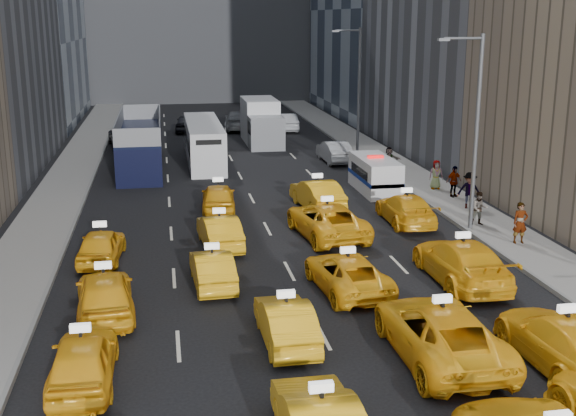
# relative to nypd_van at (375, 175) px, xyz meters

# --- Properties ---
(ground) EXTENTS (160.00, 160.00, 0.00)m
(ground) POSITION_rel_nypd_van_xyz_m (-7.17, -20.44, -0.95)
(ground) COLOR black
(ground) RESTS_ON ground
(sidewalk_west) EXTENTS (3.00, 90.00, 0.15)m
(sidewalk_west) POSITION_rel_nypd_van_xyz_m (-17.67, 4.56, -0.87)
(sidewalk_west) COLOR gray
(sidewalk_west) RESTS_ON ground
(sidewalk_east) EXTENTS (3.00, 90.00, 0.15)m
(sidewalk_east) POSITION_rel_nypd_van_xyz_m (3.33, 4.56, -0.87)
(sidewalk_east) COLOR gray
(sidewalk_east) RESTS_ON ground
(curb_west) EXTENTS (0.15, 90.00, 0.18)m
(curb_west) POSITION_rel_nypd_van_xyz_m (-16.22, 4.56, -0.86)
(curb_west) COLOR slate
(curb_west) RESTS_ON ground
(curb_east) EXTENTS (0.15, 90.00, 0.18)m
(curb_east) POSITION_rel_nypd_van_xyz_m (1.88, 4.56, -0.86)
(curb_east) COLOR slate
(curb_east) RESTS_ON ground
(streetlight_near) EXTENTS (2.15, 0.22, 9.00)m
(streetlight_near) POSITION_rel_nypd_van_xyz_m (2.01, -8.44, 3.97)
(streetlight_near) COLOR #595B60
(streetlight_near) RESTS_ON ground
(streetlight_far) EXTENTS (2.15, 0.22, 9.00)m
(streetlight_far) POSITION_rel_nypd_van_xyz_m (2.01, 11.56, 3.97)
(streetlight_far) COLOR #595B60
(streetlight_far) RESTS_ON ground
(taxi_4) EXTENTS (1.73, 4.26, 1.45)m
(taxi_4) POSITION_rel_nypd_van_xyz_m (-14.25, -20.41, -0.22)
(taxi_4) COLOR #FEB215
(taxi_4) RESTS_ON ground
(taxi_5) EXTENTS (1.51, 4.17, 1.37)m
(taxi_5) POSITION_rel_nypd_van_xyz_m (-8.39, -18.75, -0.26)
(taxi_5) COLOR #FEB215
(taxi_5) RESTS_ON ground
(taxi_6) EXTENTS (2.72, 5.87, 1.63)m
(taxi_6) POSITION_rel_nypd_van_xyz_m (-4.13, -20.54, -0.13)
(taxi_6) COLOR #FEB215
(taxi_6) RESTS_ON ground
(taxi_7) EXTENTS (2.27, 5.37, 1.55)m
(taxi_7) POSITION_rel_nypd_van_xyz_m (-0.86, -21.65, -0.17)
(taxi_7) COLOR #FEB215
(taxi_7) RESTS_ON ground
(taxi_8) EXTENTS (2.24, 4.73, 1.56)m
(taxi_8) POSITION_rel_nypd_van_xyz_m (-13.98, -15.69, -0.17)
(taxi_8) COLOR #FEB215
(taxi_8) RESTS_ON ground
(taxi_9) EXTENTS (1.60, 4.08, 1.32)m
(taxi_9) POSITION_rel_nypd_van_xyz_m (-10.26, -13.49, -0.28)
(taxi_9) COLOR #FEB215
(taxi_9) RESTS_ON ground
(taxi_10) EXTENTS (2.65, 5.01, 1.34)m
(taxi_10) POSITION_rel_nypd_van_xyz_m (-5.45, -14.85, -0.28)
(taxi_10) COLOR #FEB215
(taxi_10) RESTS_ON ground
(taxi_11) EXTENTS (2.29, 5.63, 1.63)m
(taxi_11) POSITION_rel_nypd_van_xyz_m (-1.01, -14.73, -0.13)
(taxi_11) COLOR #FEB215
(taxi_11) RESTS_ON ground
(taxi_12) EXTENTS (1.95, 4.15, 1.37)m
(taxi_12) POSITION_rel_nypd_van_xyz_m (-14.53, -9.96, -0.26)
(taxi_12) COLOR #FEB215
(taxi_12) RESTS_ON ground
(taxi_13) EXTENTS (1.84, 4.40, 1.41)m
(taxi_13) POSITION_rel_nypd_van_xyz_m (-9.61, -8.84, -0.24)
(taxi_13) COLOR #FEB215
(taxi_13) RESTS_ON ground
(taxi_14) EXTENTS (3.23, 5.86, 1.56)m
(taxi_14) POSITION_rel_nypd_van_xyz_m (-4.68, -8.13, -0.17)
(taxi_14) COLOR #FEB215
(taxi_14) RESTS_ON ground
(taxi_15) EXTENTS (2.13, 4.98, 1.43)m
(taxi_15) POSITION_rel_nypd_van_xyz_m (-0.42, -6.66, -0.23)
(taxi_15) COLOR #FEB215
(taxi_15) RESTS_ON ground
(taxi_16) EXTENTS (1.95, 4.26, 1.41)m
(taxi_16) POSITION_rel_nypd_van_xyz_m (-9.17, -2.66, -0.24)
(taxi_16) COLOR #FEB215
(taxi_16) RESTS_ON ground
(taxi_17) EXTENTS (2.21, 4.87, 1.55)m
(taxi_17) POSITION_rel_nypd_van_xyz_m (-4.07, -3.24, -0.17)
(taxi_17) COLOR #FEB215
(taxi_17) RESTS_ON ground
(nypd_van) EXTENTS (2.26, 5.02, 2.10)m
(nypd_van) POSITION_rel_nypd_van_xyz_m (0.00, 0.00, 0.00)
(nypd_van) COLOR white
(nypd_van) RESTS_ON ground
(double_decker) EXTENTS (3.19, 12.04, 3.47)m
(double_decker) POSITION_rel_nypd_van_xyz_m (-13.33, 9.08, 0.78)
(double_decker) COLOR black
(double_decker) RESTS_ON ground
(city_bus) EXTENTS (2.46, 10.85, 2.79)m
(city_bus) POSITION_rel_nypd_van_xyz_m (-9.12, 10.29, 0.43)
(city_bus) COLOR silver
(city_bus) RESTS_ON ground
(box_truck) EXTENTS (3.29, 7.72, 3.43)m
(box_truck) POSITION_rel_nypd_van_xyz_m (-4.16, 17.30, 0.75)
(box_truck) COLOR silver
(box_truck) RESTS_ON ground
(misc_car_0) EXTENTS (1.70, 4.54, 1.48)m
(misc_car_0) POSITION_rel_nypd_van_xyz_m (-0.26, 8.87, -0.21)
(misc_car_0) COLOR #94979B
(misc_car_0) RESTS_ON ground
(misc_car_1) EXTENTS (3.41, 6.11, 1.61)m
(misc_car_1) POSITION_rel_nypd_van_xyz_m (-14.53, 17.65, -0.14)
(misc_car_1) COLOR black
(misc_car_1) RESTS_ON ground
(misc_car_2) EXTENTS (3.00, 6.00, 1.67)m
(misc_car_2) POSITION_rel_nypd_van_xyz_m (-5.20, 24.86, -0.11)
(misc_car_2) COLOR gray
(misc_car_2) RESTS_ON ground
(misc_car_3) EXTENTS (2.35, 4.73, 1.55)m
(misc_car_3) POSITION_rel_nypd_van_xyz_m (-9.74, 24.39, -0.17)
(misc_car_3) COLOR black
(misc_car_3) RESTS_ON ground
(misc_car_4) EXTENTS (1.67, 4.73, 1.56)m
(misc_car_4) POSITION_rel_nypd_van_xyz_m (-1.19, 23.41, -0.17)
(misc_car_4) COLOR #A7AAAF
(misc_car_4) RESTS_ON ground
(pedestrian_0) EXTENTS (0.69, 0.47, 1.82)m
(pedestrian_0) POSITION_rel_nypd_van_xyz_m (3.26, -11.00, 0.11)
(pedestrian_0) COLOR gray
(pedestrian_0) RESTS_ON sidewalk_east
(pedestrian_1) EXTENTS (0.85, 0.57, 1.60)m
(pedestrian_1) POSITION_rel_nypd_van_xyz_m (2.73, -8.02, 0.00)
(pedestrian_1) COLOR gray
(pedestrian_1) RESTS_ON sidewalk_east
(pedestrian_2) EXTENTS (1.32, 0.88, 1.89)m
(pedestrian_2) POSITION_rel_nypd_van_xyz_m (3.53, -5.02, 0.15)
(pedestrian_2) COLOR gray
(pedestrian_2) RESTS_ON sidewalk_east
(pedestrian_3) EXTENTS (1.09, 0.74, 1.71)m
(pedestrian_3) POSITION_rel_nypd_van_xyz_m (3.71, -2.55, 0.06)
(pedestrian_3) COLOR gray
(pedestrian_3) RESTS_ON sidewalk_east
(pedestrian_4) EXTENTS (0.85, 0.52, 1.67)m
(pedestrian_4) POSITION_rel_nypd_van_xyz_m (3.45, -0.58, 0.04)
(pedestrian_4) COLOR gray
(pedestrian_4) RESTS_ON sidewalk_east
(pedestrian_5) EXTENTS (1.53, 0.66, 1.60)m
(pedestrian_5) POSITION_rel_nypd_van_xyz_m (2.23, 4.38, 0.00)
(pedestrian_5) COLOR gray
(pedestrian_5) RESTS_ON sidewalk_east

